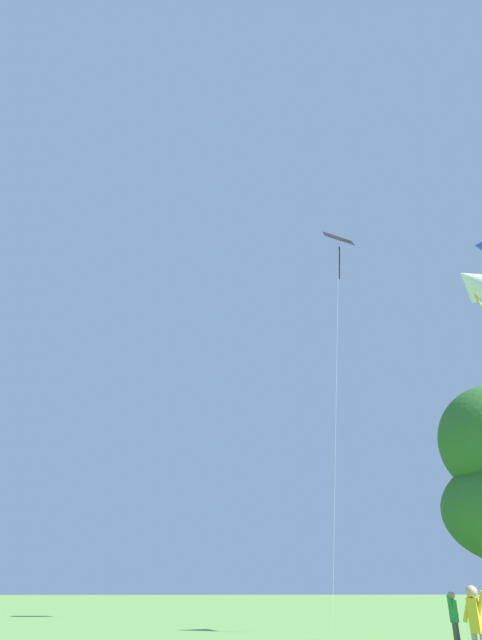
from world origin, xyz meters
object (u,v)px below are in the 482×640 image
kite_white_distant (472,281)px  kite_black_large (339,250)px  person_near_tree (454,616)px  person_in_red_shirt (476,623)px

kite_white_distant → kite_black_large: kite_black_large is taller
person_near_tree → person_in_red_shirt: person_in_red_shirt is taller
kite_white_distant → kite_black_large: size_ratio=0.63×
kite_white_distant → person_near_tree: kite_white_distant is taller
kite_white_distant → person_near_tree: (-5.03, -4.16, -14.12)m
kite_black_large → person_in_red_shirt: kite_black_large is taller
kite_white_distant → person_in_red_shirt: size_ratio=8.98×
kite_white_distant → person_in_red_shirt: bearing=-125.4°
kite_black_large → kite_white_distant: bearing=-73.3°
person_near_tree → kite_white_distant: bearing=39.6°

